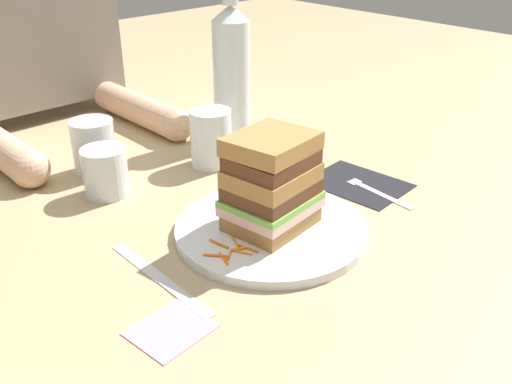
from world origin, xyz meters
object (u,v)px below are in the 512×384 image
knife (163,280)px  empty_tumbler_0 (105,172)px  napkin_dark (358,183)px  main_plate (271,229)px  water_bottle (232,71)px  juice_glass (211,140)px  fork (369,186)px  empty_tumbler_1 (94,147)px  napkin_pink (171,329)px  sandwich (272,183)px

knife → empty_tumbler_0: 0.26m
napkin_dark → main_plate: bearing=-176.5°
water_bottle → juice_glass: bearing=-147.2°
fork → water_bottle: (-0.01, 0.32, 0.12)m
water_bottle → empty_tumbler_1: bearing=171.8°
empty_tumbler_1 → napkin_pink: empty_tumbler_1 is taller
knife → main_plate: bearing=-3.7°
juice_glass → water_bottle: 0.16m
juice_glass → water_bottle: bearing=32.8°
empty_tumbler_0 → sandwich: bearing=-68.9°
empty_tumbler_1 → juice_glass: bearing=-34.8°
main_plate → napkin_pink: bearing=-162.7°
sandwich → napkin_dark: sandwich is taller
empty_tumbler_1 → knife: bearing=-107.0°
main_plate → fork: bearing=-2.6°
sandwich → napkin_pink: (-0.22, -0.07, -0.08)m
knife → juice_glass: 0.35m
sandwich → empty_tumbler_0: (-0.10, 0.26, -0.04)m
empty_tumbler_0 → fork: bearing=-41.1°
main_plate → fork: main_plate is taller
main_plate → empty_tumbler_1: size_ratio=2.92×
main_plate → napkin_pink: (-0.22, -0.07, -0.01)m
napkin_dark → sandwich: bearing=-176.7°
empty_tumbler_0 → main_plate: bearing=-69.0°
empty_tumbler_0 → empty_tumbler_1: 0.09m
napkin_dark → water_bottle: size_ratio=0.52×
juice_glass → sandwich: bearing=-110.7°
main_plate → napkin_dark: bearing=3.5°
juice_glass → napkin_pink: (-0.31, -0.30, -0.04)m
knife → empty_tumbler_1: size_ratio=2.21×
knife → empty_tumbler_1: empty_tumbler_1 is taller
empty_tumbler_1 → water_bottle: bearing=-8.2°
juice_glass → empty_tumbler_1: (-0.16, 0.11, -0.00)m
juice_glass → water_bottle: (0.11, 0.07, 0.08)m
napkin_dark → juice_glass: 0.26m
fork → main_plate: bearing=177.4°
sandwich → water_bottle: 0.37m
empty_tumbler_0 → napkin_pink: bearing=-109.8°
knife → napkin_pink: 0.09m
fork → empty_tumbler_1: (-0.28, 0.36, 0.04)m
fork → napkin_pink: fork is taller
fork → empty_tumbler_0: empty_tumbler_0 is taller
fork → empty_tumbler_1: 0.45m
napkin_dark → napkin_pink: size_ratio=1.84×
knife → napkin_pink: (-0.05, -0.08, -0.00)m
fork → knife: (-0.38, 0.02, -0.00)m
main_plate → empty_tumbler_0: size_ratio=3.50×
sandwich → juice_glass: 0.25m
water_bottle → napkin_pink: 0.58m
fork → water_bottle: water_bottle is taller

